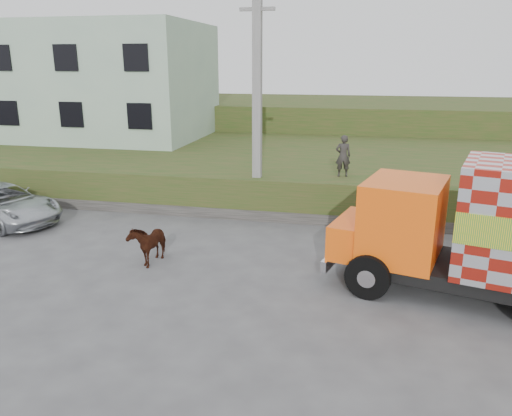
% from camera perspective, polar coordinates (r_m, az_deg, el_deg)
% --- Properties ---
extents(ground, '(120.00, 120.00, 0.00)m').
position_cam_1_polar(ground, '(14.12, 0.22, -6.65)').
color(ground, '#474749').
rests_on(ground, ground).
extents(embankment, '(40.00, 12.00, 1.50)m').
position_cam_1_polar(embankment, '(23.36, 5.31, 4.52)').
color(embankment, '#284918').
rests_on(embankment, ground).
extents(embankment_far, '(40.00, 12.00, 3.00)m').
position_cam_1_polar(embankment_far, '(35.05, 7.78, 9.64)').
color(embankment_far, '#284918').
rests_on(embankment_far, ground).
extents(retaining_strip, '(16.00, 0.50, 0.40)m').
position_cam_1_polar(retaining_strip, '(18.34, -3.19, -0.52)').
color(retaining_strip, '#595651').
rests_on(retaining_strip, ground).
extents(building, '(10.00, 8.00, 6.00)m').
position_cam_1_polar(building, '(29.14, -16.35, 13.73)').
color(building, '#A4C0A4').
rests_on(building, embankment).
extents(utility_pole, '(1.20, 0.30, 8.00)m').
position_cam_1_polar(utility_pole, '(17.76, 0.14, 11.70)').
color(utility_pole, gray).
rests_on(utility_pole, ground).
extents(cow, '(0.75, 1.45, 1.18)m').
position_cam_1_polar(cow, '(14.53, -12.18, -3.84)').
color(cow, '#33150C').
rests_on(cow, ground).
extents(suv, '(5.23, 3.64, 1.33)m').
position_cam_1_polar(suv, '(19.91, -27.09, 0.42)').
color(suv, '#B8BEC2').
rests_on(suv, ground).
extents(pedestrian, '(0.61, 0.45, 1.51)m').
position_cam_1_polar(pedestrian, '(18.37, 9.92, 5.89)').
color(pedestrian, '#2D2A28').
rests_on(pedestrian, embankment).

